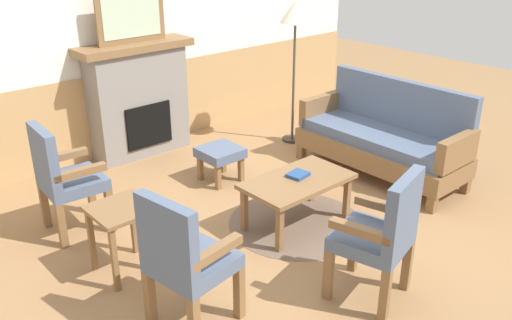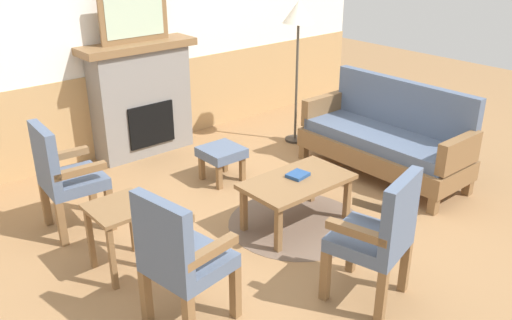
# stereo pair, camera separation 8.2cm
# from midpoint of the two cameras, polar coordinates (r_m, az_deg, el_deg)

# --- Properties ---
(ground_plane) EXTENTS (14.00, 14.00, 0.00)m
(ground_plane) POSITION_cam_midpoint_polar(r_m,az_deg,el_deg) (4.82, 3.22, -7.28)
(ground_plane) COLOR #997047
(wall_back) EXTENTS (7.20, 0.14, 2.70)m
(wall_back) POSITION_cam_midpoint_polar(r_m,az_deg,el_deg) (6.37, -13.18, 12.52)
(wall_back) COLOR white
(wall_back) RESTS_ON ground_plane
(fireplace) EXTENTS (1.30, 0.44, 1.28)m
(fireplace) POSITION_cam_midpoint_polar(r_m,az_deg,el_deg) (6.31, -11.56, 6.39)
(fireplace) COLOR gray
(fireplace) RESTS_ON ground_plane
(framed_picture) EXTENTS (0.80, 0.04, 0.56)m
(framed_picture) POSITION_cam_midpoint_polar(r_m,az_deg,el_deg) (6.12, -12.26, 14.53)
(framed_picture) COLOR brown
(framed_picture) RESTS_ON fireplace
(couch) EXTENTS (0.70, 1.80, 0.98)m
(couch) POSITION_cam_midpoint_polar(r_m,az_deg,el_deg) (5.85, 13.81, 2.13)
(couch) COLOR brown
(couch) RESTS_ON ground_plane
(coffee_table) EXTENTS (0.96, 0.56, 0.44)m
(coffee_table) POSITION_cam_midpoint_polar(r_m,az_deg,el_deg) (4.74, 4.82, -2.62)
(coffee_table) COLOR brown
(coffee_table) RESTS_ON ground_plane
(round_rug) EXTENTS (1.21, 1.21, 0.01)m
(round_rug) POSITION_cam_midpoint_polar(r_m,az_deg,el_deg) (4.92, 4.67, -6.62)
(round_rug) COLOR brown
(round_rug) RESTS_ON ground_plane
(book_on_table) EXTENTS (0.20, 0.18, 0.03)m
(book_on_table) POSITION_cam_midpoint_polar(r_m,az_deg,el_deg) (4.76, 4.89, -1.57)
(book_on_table) COLOR navy
(book_on_table) RESTS_ON coffee_table
(footstool) EXTENTS (0.40, 0.40, 0.36)m
(footstool) POSITION_cam_midpoint_polar(r_m,az_deg,el_deg) (5.60, -3.20, 0.57)
(footstool) COLOR brown
(footstool) RESTS_ON ground_plane
(armchair_near_fireplace) EXTENTS (0.51, 0.51, 0.98)m
(armchair_near_fireplace) POSITION_cam_midpoint_polar(r_m,az_deg,el_deg) (4.83, -19.00, -1.35)
(armchair_near_fireplace) COLOR brown
(armchair_near_fireplace) RESTS_ON ground_plane
(armchair_by_window_left) EXTENTS (0.55, 0.55, 0.98)m
(armchair_by_window_left) POSITION_cam_midpoint_polar(r_m,az_deg,el_deg) (3.53, -7.30, -9.87)
(armchair_by_window_left) COLOR brown
(armchair_by_window_left) RESTS_ON ground_plane
(armchair_front_left) EXTENTS (0.58, 0.58, 0.98)m
(armchair_front_left) POSITION_cam_midpoint_polar(r_m,az_deg,el_deg) (3.83, 13.39, -7.42)
(armchair_front_left) COLOR brown
(armchair_front_left) RESTS_ON ground_plane
(side_table) EXTENTS (0.44, 0.44, 0.55)m
(side_table) POSITION_cam_midpoint_polar(r_m,az_deg,el_deg) (4.21, -13.43, -6.08)
(side_table) COLOR brown
(side_table) RESTS_ON ground_plane
(floor_lamp_by_couch) EXTENTS (0.36, 0.36, 1.68)m
(floor_lamp_by_couch) POSITION_cam_midpoint_polar(r_m,az_deg,el_deg) (6.36, 4.85, 14.30)
(floor_lamp_by_couch) COLOR #332D28
(floor_lamp_by_couch) RESTS_ON ground_plane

